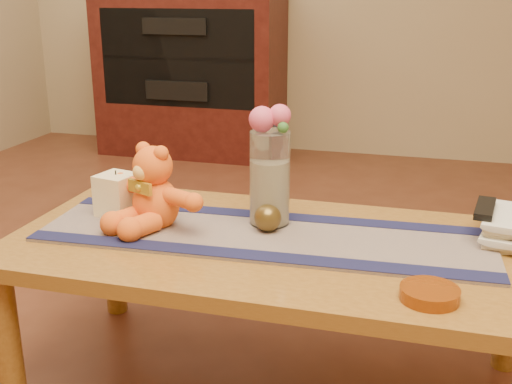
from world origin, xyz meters
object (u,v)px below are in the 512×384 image
(teddy_bear, at_px, (155,187))
(glass_vase, at_px, (270,178))
(pillar_candle, at_px, (117,194))
(tv_remote, at_px, (485,208))
(book_bottom, at_px, (482,234))
(bronze_ball, at_px, (268,218))
(amber_dish, at_px, (430,294))

(teddy_bear, height_order, glass_vase, glass_vase)
(pillar_candle, distance_m, glass_vase, 0.45)
(pillar_candle, distance_m, tv_remote, 1.01)
(glass_vase, relative_size, book_bottom, 1.17)
(glass_vase, bearing_deg, bronze_ball, -79.97)
(book_bottom, distance_m, amber_dish, 0.43)
(glass_vase, bearing_deg, amber_dish, -37.30)
(pillar_candle, xyz_separation_m, book_bottom, (1.01, 0.12, -0.06))
(pillar_candle, height_order, glass_vase, glass_vase)
(amber_dish, bearing_deg, book_bottom, 72.48)
(teddy_bear, xyz_separation_m, glass_vase, (0.30, 0.09, 0.02))
(teddy_bear, bearing_deg, bronze_ball, 29.72)
(bronze_ball, distance_m, amber_dish, 0.51)
(book_bottom, height_order, tv_remote, tv_remote)
(teddy_bear, bearing_deg, pillar_candle, -173.32)
(tv_remote, bearing_deg, glass_vase, -166.24)
(teddy_bear, height_order, amber_dish, teddy_bear)
(tv_remote, bearing_deg, book_bottom, 90.00)
(book_bottom, bearing_deg, teddy_bear, -164.82)
(glass_vase, relative_size, bronze_ball, 3.48)
(glass_vase, distance_m, tv_remote, 0.57)
(amber_dish, bearing_deg, tv_remote, 72.24)
(bronze_ball, height_order, amber_dish, bronze_ball)
(glass_vase, distance_m, amber_dish, 0.57)
(pillar_candle, xyz_separation_m, glass_vase, (0.44, 0.05, 0.07))
(tv_remote, height_order, amber_dish, tv_remote)
(teddy_bear, bearing_deg, amber_dish, 5.60)
(pillar_candle, bearing_deg, glass_vase, 6.11)
(book_bottom, distance_m, tv_remote, 0.08)
(glass_vase, distance_m, book_bottom, 0.59)
(pillar_candle, xyz_separation_m, tv_remote, (1.01, 0.11, 0.02))
(pillar_candle, bearing_deg, amber_dish, -18.09)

